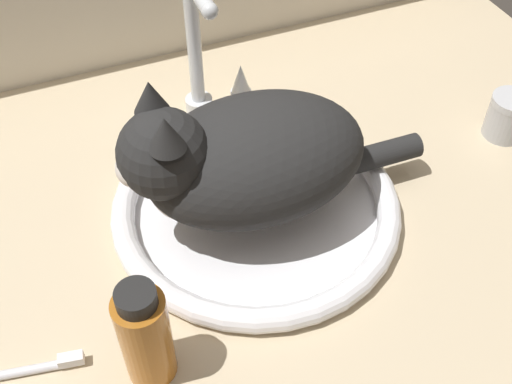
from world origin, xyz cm
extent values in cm
cube|color=#CCB793|center=(0.00, 0.00, 1.50)|extent=(108.07, 70.36, 3.00)
torus|color=white|center=(-5.36, -2.68, 4.49)|extent=(36.16, 36.16, 2.97)
cylinder|color=white|center=(-5.36, -2.68, 3.30)|extent=(31.70, 31.70, 0.60)
cylinder|color=silver|center=(-5.36, 19.48, 4.10)|extent=(4.00, 4.00, 2.21)
cylinder|color=silver|center=(-5.36, 19.48, 14.59)|extent=(2.00, 2.00, 18.76)
sphere|color=silver|center=(-5.36, 11.62, 23.97)|extent=(2.10, 2.10, 2.10)
cylinder|color=silver|center=(-12.03, 19.48, 3.80)|extent=(3.20, 3.20, 1.60)
cone|color=silver|center=(-12.03, 19.48, 6.94)|extent=(2.88, 2.88, 4.68)
cylinder|color=silver|center=(1.32, 19.48, 3.80)|extent=(3.20, 3.20, 1.60)
cone|color=silver|center=(1.32, 19.48, 6.94)|extent=(2.88, 2.88, 4.68)
ellipsoid|color=black|center=(-5.36, -2.68, 12.74)|extent=(26.96, 18.68, 13.53)
sphere|color=black|center=(-15.93, -2.38, 16.94)|extent=(10.21, 10.21, 10.21)
cone|color=black|center=(-16.02, -5.44, 22.43)|extent=(3.88, 3.88, 3.83)
cone|color=black|center=(-15.85, 0.69, 22.43)|extent=(3.88, 3.88, 3.83)
ellipsoid|color=silver|center=(-19.76, -2.27, 15.92)|extent=(3.19, 4.38, 3.27)
ellipsoid|color=silver|center=(-14.61, -2.41, 12.06)|extent=(7.69, 10.07, 7.44)
cylinder|color=black|center=(10.50, -3.14, 7.57)|extent=(13.30, 3.58, 3.20)
cylinder|color=#B2661E|center=(-23.38, -18.33, 8.99)|extent=(5.14, 5.14, 11.97)
cylinder|color=black|center=(-23.38, -18.33, 15.87)|extent=(3.85, 3.85, 1.80)
cylinder|color=#B2B5BA|center=(33.08, -1.96, 5.71)|extent=(5.73, 5.73, 5.41)
cube|color=white|center=(-31.00, -14.79, 4.10)|extent=(2.77, 1.64, 1.20)
camera|label=1|loc=(-25.46, -51.58, 63.43)|focal=44.34mm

